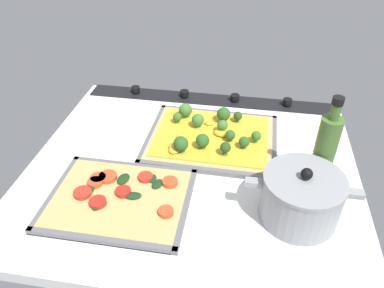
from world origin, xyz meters
TOP-DOWN VIEW (x-y plane):
  - ground_plane at (0.00, 0.00)cm, footprint 81.99×73.30cm
  - stove_control_panel at (0.00, -33.15)cm, footprint 78.71×7.00cm
  - baking_tray_front at (-3.50, -10.95)cm, footprint 35.53×28.86cm
  - broccoli_pizza at (-3.06, -10.94)cm, footprint 33.09×26.43cm
  - baking_tray_back at (14.20, 15.44)cm, footprint 31.66×24.57cm
  - veggie_pizza_back at (14.34, 14.94)cm, footprint 29.26×22.17cm
  - cooking_pot at (-25.03, 13.29)cm, footprint 23.67×16.80cm
  - oil_bottle at (-29.89, 3.17)cm, footprint 4.75×4.75cm

SIDE VIEW (x-z plane):
  - ground_plane at x=0.00cm, z-range -3.00..0.00cm
  - baking_tray_front at x=-3.50cm, z-range -0.29..1.01cm
  - baking_tray_back at x=14.20cm, z-range -0.28..1.02cm
  - stove_control_panel at x=0.00cm, z-range -0.75..1.85cm
  - veggie_pizza_back at x=14.34cm, z-range 0.19..2.09cm
  - broccoli_pizza at x=-3.06cm, z-range -0.96..4.96cm
  - cooking_pot at x=-25.03cm, z-range -1.14..12.10cm
  - oil_bottle at x=-29.89cm, z-range -1.88..22.21cm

